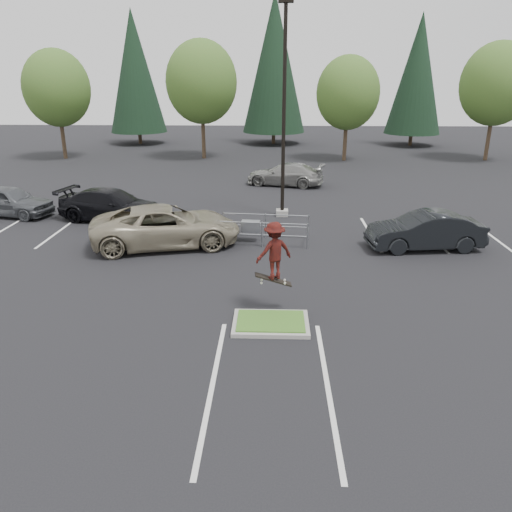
{
  "coord_description": "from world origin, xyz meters",
  "views": [
    {
      "loc": [
        0.02,
        -12.92,
        6.86
      ],
      "look_at": [
        -0.48,
        1.5,
        1.59
      ],
      "focal_mm": 35.0,
      "sensor_mm": 36.0,
      "label": 1
    }
  ],
  "objects_px": {
    "light_pole": "(284,125)",
    "car_r_charc": "(425,231)",
    "decid_c": "(348,95)",
    "cart_corral": "(254,226)",
    "conif_c": "(417,74)",
    "car_far_silver": "(286,174)",
    "decid_b": "(202,85)",
    "decid_d": "(496,87)",
    "car_l_tan": "(165,226)",
    "conif_a": "(135,72)",
    "car_l_black": "(110,205)",
    "car_l_grey": "(8,201)",
    "skateboarder": "(274,251)",
    "decid_a": "(57,91)",
    "conif_b": "(274,64)"
  },
  "relations": [
    {
      "from": "light_pole",
      "to": "cart_corral",
      "type": "height_order",
      "value": "light_pole"
    },
    {
      "from": "cart_corral",
      "to": "car_far_silver",
      "type": "height_order",
      "value": "car_far_silver"
    },
    {
      "from": "decid_a",
      "to": "conif_a",
      "type": "xyz_separation_m",
      "value": [
        4.01,
        9.97,
        1.52
      ]
    },
    {
      "from": "cart_corral",
      "to": "decid_c",
      "type": "bearing_deg",
      "value": 78.34
    },
    {
      "from": "light_pole",
      "to": "conif_a",
      "type": "bearing_deg",
      "value": 117.38
    },
    {
      "from": "conif_c",
      "to": "car_l_tan",
      "type": "xyz_separation_m",
      "value": [
        -18.5,
        -32.5,
        -5.99
      ]
    },
    {
      "from": "decid_d",
      "to": "conif_c",
      "type": "xyz_separation_m",
      "value": [
        -3.99,
        9.17,
        0.94
      ]
    },
    {
      "from": "decid_a",
      "to": "car_far_silver",
      "type": "relative_size",
      "value": 1.79
    },
    {
      "from": "skateboarder",
      "to": "car_l_black",
      "type": "bearing_deg",
      "value": -78.16
    },
    {
      "from": "car_l_grey",
      "to": "car_far_silver",
      "type": "height_order",
      "value": "car_l_grey"
    },
    {
      "from": "light_pole",
      "to": "car_l_tan",
      "type": "distance_m",
      "value": 7.98
    },
    {
      "from": "decid_d",
      "to": "skateboarder",
      "type": "xyz_separation_m",
      "value": [
        -17.93,
        -29.33,
        -3.98
      ]
    },
    {
      "from": "decid_c",
      "to": "conif_b",
      "type": "bearing_deg",
      "value": 119.32
    },
    {
      "from": "conif_a",
      "to": "cart_corral",
      "type": "bearing_deg",
      "value": -67.75
    },
    {
      "from": "light_pole",
      "to": "cart_corral",
      "type": "distance_m",
      "value": 5.92
    },
    {
      "from": "decid_b",
      "to": "conif_c",
      "type": "relative_size",
      "value": 0.77
    },
    {
      "from": "skateboarder",
      "to": "decid_c",
      "type": "bearing_deg",
      "value": -129.29
    },
    {
      "from": "car_l_black",
      "to": "car_l_grey",
      "type": "height_order",
      "value": "car_l_black"
    },
    {
      "from": "decid_d",
      "to": "car_l_grey",
      "type": "bearing_deg",
      "value": -149.12
    },
    {
      "from": "light_pole",
      "to": "conif_c",
      "type": "bearing_deg",
      "value": 63.85
    },
    {
      "from": "decid_c",
      "to": "car_l_grey",
      "type": "bearing_deg",
      "value": -136.75
    },
    {
      "from": "conif_c",
      "to": "car_far_silver",
      "type": "height_order",
      "value": "conif_c"
    },
    {
      "from": "light_pole",
      "to": "decid_b",
      "type": "height_order",
      "value": "light_pole"
    },
    {
      "from": "light_pole",
      "to": "car_r_charc",
      "type": "xyz_separation_m",
      "value": [
        5.82,
        -5.0,
        -3.78
      ]
    },
    {
      "from": "conif_a",
      "to": "cart_corral",
      "type": "distance_m",
      "value": 35.47
    },
    {
      "from": "decid_a",
      "to": "decid_b",
      "type": "xyz_separation_m",
      "value": [
        12.0,
        0.5,
        0.46
      ]
    },
    {
      "from": "decid_c",
      "to": "conif_a",
      "type": "bearing_deg",
      "value": 153.04
    },
    {
      "from": "decid_c",
      "to": "car_l_tan",
      "type": "xyz_separation_m",
      "value": [
        -10.49,
        -22.83,
        -4.4
      ]
    },
    {
      "from": "light_pole",
      "to": "car_l_black",
      "type": "bearing_deg",
      "value": -171.8
    },
    {
      "from": "light_pole",
      "to": "car_l_black",
      "type": "relative_size",
      "value": 1.89
    },
    {
      "from": "cart_corral",
      "to": "car_l_grey",
      "type": "bearing_deg",
      "value": 168.8
    },
    {
      "from": "decid_b",
      "to": "cart_corral",
      "type": "bearing_deg",
      "value": -77.12
    },
    {
      "from": "car_l_tan",
      "to": "car_far_silver",
      "type": "relative_size",
      "value": 1.24
    },
    {
      "from": "decid_c",
      "to": "conif_b",
      "type": "xyz_separation_m",
      "value": [
        -5.99,
        10.67,
        2.59
      ]
    },
    {
      "from": "conif_b",
      "to": "decid_c",
      "type": "bearing_deg",
      "value": -60.68
    },
    {
      "from": "decid_b",
      "to": "car_l_black",
      "type": "relative_size",
      "value": 1.8
    },
    {
      "from": "decid_c",
      "to": "decid_d",
      "type": "xyz_separation_m",
      "value": [
        12.0,
        0.5,
        0.66
      ]
    },
    {
      "from": "decid_c",
      "to": "cart_corral",
      "type": "bearing_deg",
      "value": -107.05
    },
    {
      "from": "decid_c",
      "to": "car_l_black",
      "type": "distance_m",
      "value": 24.06
    },
    {
      "from": "car_r_charc",
      "to": "light_pole",
      "type": "bearing_deg",
      "value": -136.92
    },
    {
      "from": "car_l_tan",
      "to": "cart_corral",
      "type": "bearing_deg",
      "value": -92.86
    },
    {
      "from": "decid_d",
      "to": "car_r_charc",
      "type": "xyz_separation_m",
      "value": [
        -11.67,
        -23.33,
        -5.14
      ]
    },
    {
      "from": "decid_b",
      "to": "conif_b",
      "type": "bearing_deg",
      "value": 58.91
    },
    {
      "from": "decid_d",
      "to": "skateboarder",
      "type": "distance_m",
      "value": 34.61
    },
    {
      "from": "conif_b",
      "to": "conif_a",
      "type": "bearing_deg",
      "value": -177.95
    },
    {
      "from": "decid_a",
      "to": "cart_corral",
      "type": "xyz_separation_m",
      "value": [
        17.22,
        -22.32,
        -4.9
      ]
    },
    {
      "from": "light_pole",
      "to": "car_far_silver",
      "type": "bearing_deg",
      "value": 87.28
    },
    {
      "from": "conif_a",
      "to": "car_far_silver",
      "type": "bearing_deg",
      "value": -54.06
    },
    {
      "from": "decid_a",
      "to": "cart_corral",
      "type": "height_order",
      "value": "decid_a"
    },
    {
      "from": "light_pole",
      "to": "decid_d",
      "type": "distance_m",
      "value": 25.37
    }
  ]
}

